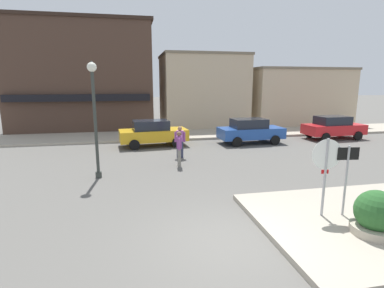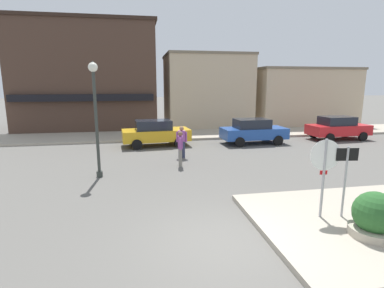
{
  "view_description": "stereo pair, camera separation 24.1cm",
  "coord_description": "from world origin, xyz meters",
  "px_view_note": "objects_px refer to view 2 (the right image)",
  "views": [
    {
      "loc": [
        -2.17,
        -6.17,
        3.7
      ],
      "look_at": [
        -0.0,
        4.5,
        1.5
      ],
      "focal_mm": 28.0,
      "sensor_mm": 36.0,
      "label": 1
    },
    {
      "loc": [
        -1.93,
        -6.22,
        3.7
      ],
      "look_at": [
        -0.0,
        4.5,
        1.5
      ],
      "focal_mm": 28.0,
      "sensor_mm": 36.0,
      "label": 2
    }
  ],
  "objects_px": {
    "pedestrian_crossing_near": "(180,148)",
    "lamp_post": "(95,103)",
    "parked_car_nearest": "(155,133)",
    "planter": "(374,219)",
    "parked_car_third": "(338,128)",
    "stop_sign": "(324,168)",
    "one_way_sign": "(345,175)",
    "parked_car_second": "(253,131)",
    "pedestrian_crossing_far": "(182,141)"
  },
  "relations": [
    {
      "from": "one_way_sign",
      "to": "parked_car_second",
      "type": "height_order",
      "value": "one_way_sign"
    },
    {
      "from": "parked_car_nearest",
      "to": "pedestrian_crossing_near",
      "type": "height_order",
      "value": "pedestrian_crossing_near"
    },
    {
      "from": "planter",
      "to": "pedestrian_crossing_far",
      "type": "distance_m",
      "value": 9.57
    },
    {
      "from": "lamp_post",
      "to": "parked_car_nearest",
      "type": "bearing_deg",
      "value": 65.95
    },
    {
      "from": "pedestrian_crossing_near",
      "to": "pedestrian_crossing_far",
      "type": "bearing_deg",
      "value": 79.59
    },
    {
      "from": "stop_sign",
      "to": "parked_car_second",
      "type": "distance_m",
      "value": 10.91
    },
    {
      "from": "one_way_sign",
      "to": "planter",
      "type": "distance_m",
      "value": 1.32
    },
    {
      "from": "one_way_sign",
      "to": "stop_sign",
      "type": "bearing_deg",
      "value": 170.8
    },
    {
      "from": "lamp_post",
      "to": "parked_car_second",
      "type": "distance_m",
      "value": 10.45
    },
    {
      "from": "one_way_sign",
      "to": "parked_car_third",
      "type": "relative_size",
      "value": 0.52
    },
    {
      "from": "stop_sign",
      "to": "planter",
      "type": "bearing_deg",
      "value": -61.97
    },
    {
      "from": "pedestrian_crossing_far",
      "to": "one_way_sign",
      "type": "bearing_deg",
      "value": -67.66
    },
    {
      "from": "lamp_post",
      "to": "parked_car_second",
      "type": "height_order",
      "value": "lamp_post"
    },
    {
      "from": "parked_car_third",
      "to": "pedestrian_crossing_near",
      "type": "relative_size",
      "value": 2.53
    },
    {
      "from": "parked_car_second",
      "to": "pedestrian_crossing_far",
      "type": "xyz_separation_m",
      "value": [
        -4.93,
        -2.83,
        0.06
      ]
    },
    {
      "from": "planter",
      "to": "parked_car_third",
      "type": "distance_m",
      "value": 14.41
    },
    {
      "from": "lamp_post",
      "to": "parked_car_third",
      "type": "bearing_deg",
      "value": 21.33
    },
    {
      "from": "lamp_post",
      "to": "parked_car_second",
      "type": "xyz_separation_m",
      "value": [
        8.66,
        5.44,
        -2.15
      ]
    },
    {
      "from": "pedestrian_crossing_near",
      "to": "parked_car_second",
      "type": "bearing_deg",
      "value": 40.26
    },
    {
      "from": "parked_car_nearest",
      "to": "pedestrian_crossing_near",
      "type": "relative_size",
      "value": 2.57
    },
    {
      "from": "stop_sign",
      "to": "pedestrian_crossing_far",
      "type": "height_order",
      "value": "stop_sign"
    },
    {
      "from": "parked_car_nearest",
      "to": "one_way_sign",
      "type": "bearing_deg",
      "value": -68.54
    },
    {
      "from": "one_way_sign",
      "to": "planter",
      "type": "relative_size",
      "value": 1.71
    },
    {
      "from": "stop_sign",
      "to": "planter",
      "type": "relative_size",
      "value": 1.88
    },
    {
      "from": "pedestrian_crossing_near",
      "to": "lamp_post",
      "type": "bearing_deg",
      "value": -163.51
    },
    {
      "from": "stop_sign",
      "to": "one_way_sign",
      "type": "xyz_separation_m",
      "value": [
        0.58,
        -0.09,
        -0.19
      ]
    },
    {
      "from": "parked_car_second",
      "to": "pedestrian_crossing_near",
      "type": "xyz_separation_m",
      "value": [
        -5.22,
        -4.42,
        0.06
      ]
    },
    {
      "from": "stop_sign",
      "to": "parked_car_third",
      "type": "bearing_deg",
      "value": 52.63
    },
    {
      "from": "lamp_post",
      "to": "parked_car_third",
      "type": "relative_size",
      "value": 1.12
    },
    {
      "from": "planter",
      "to": "parked_car_third",
      "type": "relative_size",
      "value": 0.3
    },
    {
      "from": "one_way_sign",
      "to": "parked_car_third",
      "type": "height_order",
      "value": "one_way_sign"
    },
    {
      "from": "planter",
      "to": "parked_car_third",
      "type": "xyz_separation_m",
      "value": [
        7.76,
        12.14,
        0.25
      ]
    },
    {
      "from": "one_way_sign",
      "to": "lamp_post",
      "type": "relative_size",
      "value": 0.46
    },
    {
      "from": "lamp_post",
      "to": "parked_car_nearest",
      "type": "distance_m",
      "value": 6.74
    },
    {
      "from": "pedestrian_crossing_far",
      "to": "parked_car_second",
      "type": "bearing_deg",
      "value": 29.88
    },
    {
      "from": "pedestrian_crossing_near",
      "to": "planter",
      "type": "bearing_deg",
      "value": -64.13
    },
    {
      "from": "stop_sign",
      "to": "parked_car_second",
      "type": "xyz_separation_m",
      "value": [
        2.26,
        10.65,
        -0.71
      ]
    },
    {
      "from": "parked_car_nearest",
      "to": "planter",
      "type": "bearing_deg",
      "value": -70.11
    },
    {
      "from": "stop_sign",
      "to": "lamp_post",
      "type": "relative_size",
      "value": 0.51
    },
    {
      "from": "one_way_sign",
      "to": "planter",
      "type": "height_order",
      "value": "one_way_sign"
    },
    {
      "from": "one_way_sign",
      "to": "pedestrian_crossing_far",
      "type": "height_order",
      "value": "one_way_sign"
    },
    {
      "from": "planter",
      "to": "lamp_post",
      "type": "xyz_separation_m",
      "value": [
        -7.02,
        6.37,
        2.4
      ]
    },
    {
      "from": "parked_car_nearest",
      "to": "pedestrian_crossing_far",
      "type": "bearing_deg",
      "value": -70.74
    },
    {
      "from": "stop_sign",
      "to": "one_way_sign",
      "type": "relative_size",
      "value": 1.1
    },
    {
      "from": "lamp_post",
      "to": "parked_car_nearest",
      "type": "xyz_separation_m",
      "value": [
        2.6,
        5.83,
        -2.15
      ]
    },
    {
      "from": "parked_car_nearest",
      "to": "parked_car_third",
      "type": "height_order",
      "value": "same"
    },
    {
      "from": "planter",
      "to": "pedestrian_crossing_near",
      "type": "xyz_separation_m",
      "value": [
        -3.58,
        7.39,
        0.31
      ]
    },
    {
      "from": "stop_sign",
      "to": "pedestrian_crossing_near",
      "type": "height_order",
      "value": "stop_sign"
    },
    {
      "from": "lamp_post",
      "to": "parked_car_third",
      "type": "height_order",
      "value": "lamp_post"
    },
    {
      "from": "stop_sign",
      "to": "pedestrian_crossing_near",
      "type": "distance_m",
      "value": 6.92
    }
  ]
}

